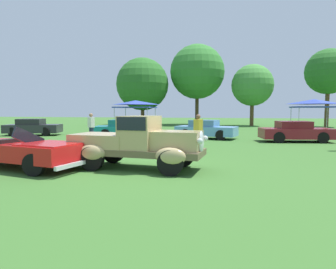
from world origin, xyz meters
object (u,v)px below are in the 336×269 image
object	(u,v)px
spectator_between_cars	(91,126)
show_car_burgundy	(296,132)
show_car_charcoal	(33,127)
show_car_teal	(125,129)
feature_pickup_truck	(138,142)
show_car_skyblue	(206,129)
neighbor_convertible	(26,150)
canopy_tent_center_field	(314,103)
spectator_by_row	(198,131)
canopy_tent_left_field	(136,104)

from	to	relation	value
spectator_between_cars	show_car_burgundy	bearing A→B (deg)	11.26
show_car_charcoal	show_car_teal	size ratio (longest dim) A/B	0.98
feature_pickup_truck	show_car_skyblue	distance (m)	10.60
neighbor_convertible	spectator_between_cars	xyz separation A→B (m)	(-1.43, 7.77, 0.33)
feature_pickup_truck	spectator_between_cars	world-z (taller)	feature_pickup_truck
show_car_charcoal	show_car_teal	bearing A→B (deg)	-4.40
show_car_skyblue	canopy_tent_center_field	xyz separation A→B (m)	(7.99, 5.24, 1.82)
show_car_skyblue	canopy_tent_center_field	distance (m)	9.72
neighbor_convertible	show_car_skyblue	bearing A→B (deg)	65.50
show_car_teal	spectator_between_cars	size ratio (longest dim) A/B	2.52
show_car_teal	show_car_burgundy	xyz separation A→B (m)	(10.73, -0.45, 0.00)
neighbor_convertible	show_car_burgundy	world-z (taller)	neighbor_convertible
spectator_by_row	canopy_tent_center_field	bearing A→B (deg)	54.94
neighbor_convertible	show_car_burgundy	size ratio (longest dim) A/B	1.07
show_car_burgundy	feature_pickup_truck	bearing A→B (deg)	-125.70
show_car_teal	spectator_between_cars	bearing A→B (deg)	-111.68
spectator_between_cars	show_car_teal	bearing A→B (deg)	68.32
show_car_teal	show_car_burgundy	bearing A→B (deg)	-2.39
show_car_skyblue	spectator_between_cars	world-z (taller)	spectator_between_cars
show_car_charcoal	show_car_burgundy	size ratio (longest dim) A/B	0.98
show_car_teal	show_car_charcoal	bearing A→B (deg)	175.60
feature_pickup_truck	canopy_tent_left_field	world-z (taller)	canopy_tent_left_field
show_car_teal	show_car_burgundy	size ratio (longest dim) A/B	1.00
neighbor_convertible	spectator_by_row	size ratio (longest dim) A/B	2.69
neighbor_convertible	show_car_charcoal	bearing A→B (deg)	124.67
show_car_burgundy	spectator_by_row	distance (m)	7.35
show_car_teal	spectator_between_cars	xyz separation A→B (m)	(-1.12, -2.81, 0.31)
spectator_between_cars	canopy_tent_left_field	xyz separation A→B (m)	(-0.00, 8.83, 1.51)
canopy_tent_left_field	show_car_teal	bearing A→B (deg)	-79.47
canopy_tent_center_field	spectator_by_row	bearing A→B (deg)	-125.06
show_car_charcoal	spectator_between_cars	bearing A→B (deg)	-28.27
show_car_teal	spectator_by_row	size ratio (longest dim) A/B	2.52
neighbor_convertible	canopy_tent_center_field	distance (m)	21.00
feature_pickup_truck	canopy_tent_center_field	distance (m)	18.42
show_car_teal	neighbor_convertible	bearing A→B (deg)	-88.30
spectator_by_row	feature_pickup_truck	bearing A→B (deg)	-109.12
feature_pickup_truck	show_car_skyblue	size ratio (longest dim) A/B	1.07
show_car_charcoal	canopy_tent_left_field	world-z (taller)	canopy_tent_left_field
neighbor_convertible	canopy_tent_center_field	size ratio (longest dim) A/B	1.48
show_car_charcoal	show_car_skyblue	bearing A→B (deg)	-0.14
spectator_between_cars	feature_pickup_truck	bearing A→B (deg)	-54.96
show_car_burgundy	canopy_tent_left_field	world-z (taller)	canopy_tent_left_field
feature_pickup_truck	show_car_burgundy	xyz separation A→B (m)	(6.83, 9.51, -0.27)
show_car_skyblue	spectator_by_row	size ratio (longest dim) A/B	2.47
show_car_skyblue	spectator_by_row	distance (m)	6.08
feature_pickup_truck	show_car_teal	bearing A→B (deg)	111.38
show_car_skyblue	spectator_between_cars	xyz separation A→B (m)	(-6.49, -3.34, 0.31)
show_car_teal	show_car_burgundy	world-z (taller)	same
neighbor_convertible	canopy_tent_left_field	xyz separation A→B (m)	(-1.43, 16.60, 1.84)
show_car_charcoal	spectator_between_cars	xyz separation A→B (m)	(6.28, -3.38, 0.32)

